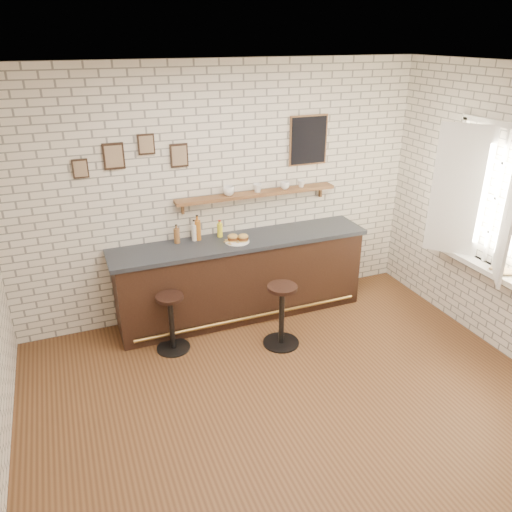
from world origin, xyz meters
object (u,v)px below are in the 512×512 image
object	(u,v)px
bitters_bottle_brown	(177,235)
shelf_cup_b	(257,188)
shelf_cup_a	(229,191)
book_upper	(498,270)
sandwich_plate	(237,241)
bar_stool_right	(282,313)
bitters_bottle_amber	(198,230)
bar_stool_left	(171,321)
bar_counter	(242,277)
shelf_cup_c	(285,185)
book_lower	(498,272)
bitters_bottle_white	(194,232)
condiment_bottle_yellow	(220,230)
ciabatta_sandwich	(238,238)
shelf_cup_d	(301,184)

from	to	relation	value
bitters_bottle_brown	shelf_cup_b	size ratio (longest dim) A/B	2.09
shelf_cup_a	book_upper	size ratio (longest dim) A/B	0.64
sandwich_plate	bar_stool_right	distance (m)	0.99
bitters_bottle_amber	bar_stool_left	distance (m)	1.11
bar_counter	book_upper	distance (m)	2.86
shelf_cup_c	book_upper	distance (m)	2.55
shelf_cup_a	book_lower	size ratio (longest dim) A/B	0.66
bitters_bottle_white	book_lower	bearing A→B (deg)	-33.89
sandwich_plate	condiment_bottle_yellow	world-z (taller)	condiment_bottle_yellow
sandwich_plate	bitters_bottle_brown	distance (m)	0.70
bar_counter	book_upper	xyz separation A→B (m)	(2.27, -1.68, 0.45)
bitters_bottle_amber	bar_stool_right	world-z (taller)	bitters_bottle_amber
bitters_bottle_brown	bitters_bottle_white	world-z (taller)	bitters_bottle_white
shelf_cup_a	ciabatta_sandwich	bearing A→B (deg)	-112.01
bitters_bottle_brown	shelf_cup_c	size ratio (longest dim) A/B	2.04
shelf_cup_b	bitters_bottle_brown	bearing A→B (deg)	123.98
ciabatta_sandwich	condiment_bottle_yellow	bearing A→B (deg)	121.65
bitters_bottle_amber	shelf_cup_a	world-z (taller)	shelf_cup_a
shelf_cup_c	bar_stool_right	bearing A→B (deg)	151.54
bitters_bottle_amber	shelf_cup_d	xyz separation A→B (m)	(1.35, 0.03, 0.41)
bitters_bottle_brown	bitters_bottle_amber	xyz separation A→B (m)	(0.25, -0.00, 0.03)
bitters_bottle_brown	shelf_cup_b	distance (m)	1.11
ciabatta_sandwich	bitters_bottle_white	world-z (taller)	bitters_bottle_white
shelf_cup_c	book_upper	size ratio (longest dim) A/B	0.51
condiment_bottle_yellow	shelf_cup_c	size ratio (longest dim) A/B	1.90
bar_stool_right	shelf_cup_c	bearing A→B (deg)	64.77
sandwich_plate	bar_stool_right	size ratio (longest dim) A/B	0.38
shelf_cup_b	shelf_cup_c	world-z (taller)	shelf_cup_b
bar_stool_left	shelf_cup_a	bearing A→B (deg)	35.01
bitters_bottle_white	shelf_cup_d	xyz separation A→B (m)	(1.39, 0.03, 0.43)
bar_counter	bitters_bottle_amber	size ratio (longest dim) A/B	10.10
shelf_cup_a	shelf_cup_c	xyz separation A→B (m)	(0.72, 0.00, -0.01)
bar_counter	bitters_bottle_brown	xyz separation A→B (m)	(-0.72, 0.18, 0.60)
bitters_bottle_white	bar_stool_left	size ratio (longest dim) A/B	0.37
shelf_cup_d	book_lower	xyz separation A→B (m)	(1.39, -1.89, -0.60)
ciabatta_sandwich	condiment_bottle_yellow	xyz separation A→B (m)	(-0.14, 0.23, 0.04)
bitters_bottle_amber	shelf_cup_a	size ratio (longest dim) A/B	2.24
book_lower	bitters_bottle_brown	bearing A→B (deg)	122.64
sandwich_plate	shelf_cup_b	world-z (taller)	shelf_cup_b
book_lower	bar_stool_right	bearing A→B (deg)	131.24
bitters_bottle_brown	shelf_cup_c	distance (m)	1.44
bitters_bottle_brown	bitters_bottle_amber	bearing A→B (deg)	-0.00
bitters_bottle_white	condiment_bottle_yellow	bearing A→B (deg)	0.00
bar_stool_left	shelf_cup_c	world-z (taller)	shelf_cup_c
bitters_bottle_amber	bar_stool_left	bearing A→B (deg)	-129.68
shelf_cup_d	shelf_cup_c	bearing A→B (deg)	156.55
bar_stool_left	shelf_cup_b	xyz separation A→B (m)	(1.27, 0.64, 1.19)
shelf_cup_a	shelf_cup_c	distance (m)	0.72
bar_counter	book_lower	world-z (taller)	bar_counter
shelf_cup_c	book_upper	bearing A→B (deg)	-142.63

